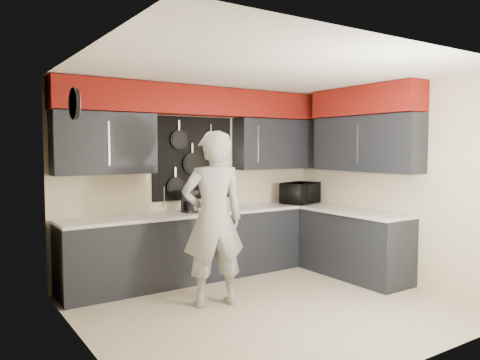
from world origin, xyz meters
TOP-DOWN VIEW (x-y plane):
  - ground at (0.00, 0.00)m, footprint 4.00×4.00m
  - back_wall_assembly at (0.01, 1.60)m, footprint 4.00×0.36m
  - right_wall_assembly at (1.85, 0.26)m, footprint 0.36×3.50m
  - left_wall_assembly at (-1.99, 0.02)m, footprint 0.05×3.50m
  - base_cabinets at (0.49, 1.13)m, footprint 3.95×2.20m
  - microwave at (1.60, 1.36)m, footprint 0.68×0.56m
  - knife_block at (0.23, 1.50)m, footprint 0.10×0.10m
  - utensil_crock at (0.05, 1.43)m, footprint 0.12×0.12m
  - coffee_maker at (-0.28, 1.41)m, footprint 0.16×0.20m
  - person at (-0.50, 0.41)m, footprint 0.80×0.62m

SIDE VIEW (x-z plane):
  - ground at x=0.00m, z-range 0.00..0.00m
  - base_cabinets at x=0.49m, z-range 0.00..0.92m
  - person at x=-0.50m, z-range 0.00..1.96m
  - utensil_crock at x=0.05m, z-range 0.92..1.07m
  - knife_block at x=0.23m, z-range 0.92..1.12m
  - coffee_maker at x=-0.28m, z-range 0.93..1.22m
  - microwave at x=1.60m, z-range 0.92..1.24m
  - left_wall_assembly at x=-1.99m, z-range 0.03..2.63m
  - right_wall_assembly at x=1.85m, z-range 0.64..3.24m
  - back_wall_assembly at x=0.01m, z-range 0.71..3.31m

